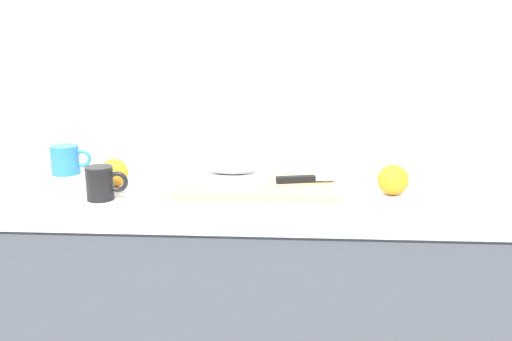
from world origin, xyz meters
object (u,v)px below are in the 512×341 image
(white_plate, at_px, (232,176))
(orange_0, at_px, (114,172))
(chef_knife, at_px, (314,179))
(coffee_mug_0, at_px, (101,183))
(cutting_board, at_px, (256,184))
(fish_fillet, at_px, (232,168))
(coffee_mug_1, at_px, (66,160))

(white_plate, relative_size, orange_0, 2.65)
(chef_knife, distance_m, coffee_mug_0, 0.58)
(cutting_board, height_order, chef_knife, chef_knife)
(white_plate, distance_m, orange_0, 0.34)
(fish_fillet, height_order, coffee_mug_0, coffee_mug_0)
(coffee_mug_1, bearing_deg, white_plate, -11.33)
(coffee_mug_1, bearing_deg, chef_knife, -9.27)
(cutting_board, distance_m, orange_0, 0.41)
(white_plate, bearing_deg, coffee_mug_1, 168.67)
(cutting_board, bearing_deg, orange_0, -179.03)
(fish_fillet, xyz_separation_m, coffee_mug_1, (-0.53, 0.11, -0.01))
(chef_knife, height_order, orange_0, orange_0)
(chef_knife, relative_size, orange_0, 3.60)
(fish_fillet, height_order, coffee_mug_1, coffee_mug_1)
(coffee_mug_1, bearing_deg, cutting_board, -11.77)
(orange_0, bearing_deg, coffee_mug_0, -87.35)
(chef_knife, relative_size, coffee_mug_0, 2.60)
(fish_fillet, distance_m, chef_knife, 0.24)
(cutting_board, xyz_separation_m, white_plate, (-0.07, 0.02, 0.02))
(cutting_board, bearing_deg, coffee_mug_1, 168.23)
(coffee_mug_0, height_order, coffee_mug_1, same)
(white_plate, distance_m, chef_knife, 0.23)
(fish_fillet, bearing_deg, orange_0, -175.61)
(cutting_board, xyz_separation_m, coffee_mug_0, (-0.40, -0.14, 0.03))
(white_plate, xyz_separation_m, coffee_mug_0, (-0.33, -0.15, 0.02))
(coffee_mug_0, relative_size, coffee_mug_1, 0.88)
(orange_0, bearing_deg, fish_fillet, 4.39)
(chef_knife, relative_size, coffee_mug_1, 2.29)
(white_plate, bearing_deg, orange_0, -175.61)
(cutting_board, relative_size, fish_fillet, 2.76)
(cutting_board, distance_m, white_plate, 0.07)
(fish_fillet, bearing_deg, chef_knife, -4.56)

